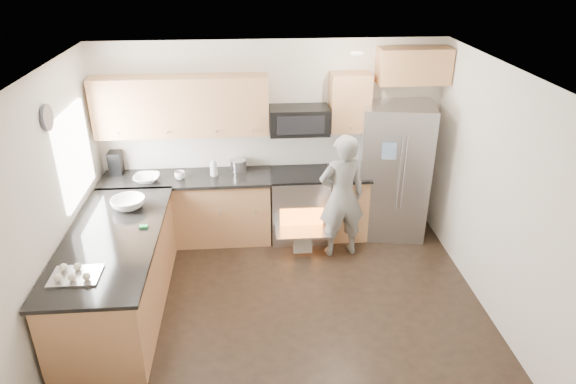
{
  "coord_description": "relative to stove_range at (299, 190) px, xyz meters",
  "views": [
    {
      "loc": [
        -0.28,
        -4.45,
        3.66
      ],
      "look_at": [
        0.11,
        0.5,
        1.24
      ],
      "focal_mm": 32.0,
      "sensor_mm": 36.0,
      "label": 1
    }
  ],
  "objects": [
    {
      "name": "ground",
      "position": [
        -0.35,
        -1.69,
        -0.68
      ],
      "size": [
        4.5,
        4.5,
        0.0
      ],
      "primitive_type": "plane",
      "color": "black",
      "rests_on": "ground"
    },
    {
      "name": "room_shell",
      "position": [
        -0.39,
        -1.68,
        1.0
      ],
      "size": [
        4.54,
        4.04,
        2.62
      ],
      "color": "silver",
      "rests_on": "ground"
    },
    {
      "name": "back_cabinet_run",
      "position": [
        -0.94,
        0.05,
        0.29
      ],
      "size": [
        4.45,
        0.64,
        2.5
      ],
      "color": "#B77A49",
      "rests_on": "ground"
    },
    {
      "name": "peninsula",
      "position": [
        -2.1,
        -1.44,
        -0.21
      ],
      "size": [
        0.96,
        2.36,
        1.05
      ],
      "color": "#B77A49",
      "rests_on": "ground"
    },
    {
      "name": "stove_range",
      "position": [
        0.0,
        0.0,
        0.0
      ],
      "size": [
        0.76,
        0.97,
        1.79
      ],
      "color": "#B7B7BC",
      "rests_on": "ground"
    },
    {
      "name": "refrigerator",
      "position": [
        1.26,
        0.01,
        0.24
      ],
      "size": [
        0.99,
        0.83,
        1.83
      ],
      "rotation": [
        0.0,
        0.0,
        -0.16
      ],
      "color": "#B7B7BC",
      "rests_on": "ground"
    },
    {
      "name": "person",
      "position": [
        0.48,
        -0.5,
        0.14
      ],
      "size": [
        0.65,
        0.48,
        1.63
      ],
      "primitive_type": "imported",
      "rotation": [
        0.0,
        0.0,
        3.29
      ],
      "color": "gray",
      "rests_on": "ground"
    }
  ]
}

